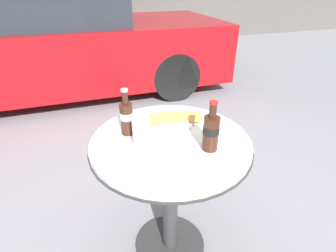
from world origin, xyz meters
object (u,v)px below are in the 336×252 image
cola_bottle_right (211,131)px  lunch_plate_near (167,120)px  bistro_table (170,171)px  cola_bottle_left (127,117)px  drinking_glass (142,134)px  parked_car (61,45)px

cola_bottle_right → lunch_plate_near: cola_bottle_right is taller
bistro_table → cola_bottle_left: cola_bottle_left is taller
cola_bottle_left → lunch_plate_near: bearing=7.6°
bistro_table → drinking_glass: (-0.14, -0.01, 0.25)m
bistro_table → lunch_plate_near: (0.03, 0.14, 0.21)m
cola_bottle_left → cola_bottle_right: bearing=-37.6°
drinking_glass → lunch_plate_near: (0.17, 0.15, -0.04)m
lunch_plate_near → cola_bottle_right: bearing=-68.7°
bistro_table → cola_bottle_left: size_ratio=3.37×
drinking_glass → lunch_plate_near: drinking_glass is taller
cola_bottle_left → drinking_glass: bearing=-71.9°
cola_bottle_right → cola_bottle_left: bearing=142.4°
bistro_table → cola_bottle_left: (-0.18, 0.11, 0.27)m
cola_bottle_left → parked_car: 2.71m
cola_bottle_right → lunch_plate_near: 0.30m
drinking_glass → parked_car: (-0.43, 2.80, -0.19)m
drinking_glass → cola_bottle_right: bearing=-23.3°
lunch_plate_near → cola_bottle_left: bearing=-172.4°
cola_bottle_left → drinking_glass: 0.13m
bistro_table → cola_bottle_right: 0.33m
cola_bottle_right → lunch_plate_near: bearing=111.3°
cola_bottle_right → lunch_plate_near: size_ratio=0.65×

